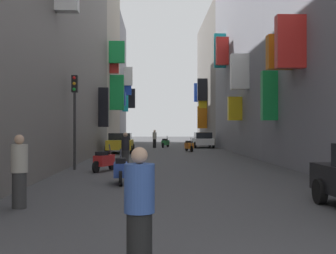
{
  "coord_description": "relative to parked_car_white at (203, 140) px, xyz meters",
  "views": [
    {
      "loc": [
        -1.06,
        -2.17,
        1.8
      ],
      "look_at": [
        -0.23,
        24.61,
        1.91
      ],
      "focal_mm": 47.46,
      "sensor_mm": 36.0,
      "label": 1
    }
  ],
  "objects": [
    {
      "name": "building_right_mid_b",
      "position": [
        4.41,
        10.65,
        6.8
      ],
      "size": [
        7.13,
        18.46,
        15.15
      ],
      "color": "slate",
      "rests_on": "ground"
    },
    {
      "name": "pedestrian_mid_street",
      "position": [
        -7.7,
        -32.13,
        0.07
      ],
      "size": [
        0.39,
        0.39,
        1.67
      ],
      "color": "#353535",
      "rests_on": "ground"
    },
    {
      "name": "pedestrian_near_right",
      "position": [
        -4.61,
        -0.43,
        0.08
      ],
      "size": [
        0.51,
        0.51,
        1.7
      ],
      "color": "black",
      "rests_on": "ground"
    },
    {
      "name": "scooter_orange",
      "position": [
        -1.89,
        -7.26,
        -0.3
      ],
      "size": [
        0.67,
        1.83,
        1.13
      ],
      "color": "orange",
      "rests_on": "ground"
    },
    {
      "name": "ground_plane",
      "position": [
        -3.57,
        -10.12,
        -0.76
      ],
      "size": [
        140.0,
        140.0,
        0.0
      ],
      "primitive_type": "plane",
      "color": "#424244"
    },
    {
      "name": "building_left_mid_b",
      "position": [
        -11.56,
        1.57,
        9.11
      ],
      "size": [
        7.36,
        13.79,
        19.77
      ],
      "color": "#B2A899",
      "rests_on": "ground"
    },
    {
      "name": "scooter_green",
      "position": [
        -3.57,
        0.34,
        -0.3
      ],
      "size": [
        0.82,
        1.84,
        1.13
      ],
      "color": "#287F3D",
      "rests_on": "ground"
    },
    {
      "name": "parked_car_white",
      "position": [
        0.0,
        0.0,
        0.0
      ],
      "size": [
        1.88,
        4.18,
        1.46
      ],
      "color": "white",
      "rests_on": "ground"
    },
    {
      "name": "scooter_blue",
      "position": [
        -5.74,
        -27.71,
        -0.3
      ],
      "size": [
        0.52,
        1.83,
        1.13
      ],
      "color": "#2D4CAD",
      "rests_on": "ground"
    },
    {
      "name": "traffic_light_near_corner",
      "position": [
        -8.15,
        -22.63,
        2.08
      ],
      "size": [
        0.26,
        0.34,
        4.16
      ],
      "color": "#2D2D2D",
      "rests_on": "ground"
    },
    {
      "name": "pedestrian_crossing",
      "position": [
        -4.82,
        -36.78,
        0.02
      ],
      "size": [
        0.43,
        0.43,
        1.58
      ],
      "color": "black",
      "rests_on": "ground"
    },
    {
      "name": "pedestrian_near_left",
      "position": [
        -6.0,
        -21.33,
        0.05
      ],
      "size": [
        0.44,
        0.44,
        1.63
      ],
      "color": "#333333",
      "rests_on": "ground"
    },
    {
      "name": "building_right_mid_a",
      "position": [
        4.42,
        -8.07,
        6.58
      ],
      "size": [
        7.15,
        18.96,
        14.68
      ],
      "color": "gray",
      "rests_on": "ground"
    },
    {
      "name": "parked_car_yellow",
      "position": [
        -7.17,
        -9.19,
        0.01
      ],
      "size": [
        1.97,
        4.05,
        1.48
      ],
      "color": "gold",
      "rests_on": "ground"
    },
    {
      "name": "building_left_mid_c",
      "position": [
        -11.56,
        14.19,
        6.98
      ],
      "size": [
        7.33,
        11.41,
        15.5
      ],
      "color": "gray",
      "rests_on": "ground"
    },
    {
      "name": "scooter_red",
      "position": [
        -6.76,
        -23.45,
        -0.3
      ],
      "size": [
        0.83,
        1.79,
        1.13
      ],
      "color": "red",
      "rests_on": "ground"
    }
  ]
}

